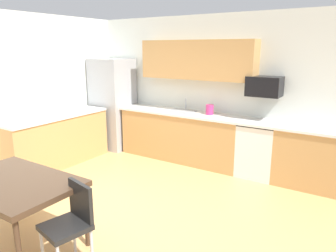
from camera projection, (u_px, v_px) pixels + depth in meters
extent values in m
plane|color=tan|center=(126.00, 218.00, 4.05)|extent=(12.00, 12.00, 0.00)
cube|color=silver|center=(216.00, 90.00, 5.89)|extent=(5.80, 0.10, 2.70)
cube|color=tan|center=(181.00, 136.00, 6.11)|extent=(2.41, 0.60, 0.90)
cube|color=tan|center=(314.00, 159.00, 4.86)|extent=(1.14, 0.60, 0.90)
cube|color=tan|center=(57.00, 141.00, 5.80)|extent=(0.60, 2.00, 0.90)
cube|color=silver|center=(207.00, 116.00, 5.71)|extent=(4.80, 0.64, 0.04)
cube|color=silver|center=(54.00, 116.00, 5.69)|extent=(0.64, 2.00, 0.04)
cube|color=tan|center=(197.00, 60.00, 5.74)|extent=(2.20, 0.34, 0.70)
cube|color=#9EA0A5|center=(113.00, 104.00, 6.78)|extent=(0.76, 0.70, 1.89)
cube|color=white|center=(258.00, 150.00, 5.32)|extent=(0.60, 0.60, 0.88)
cube|color=black|center=(260.00, 124.00, 5.21)|extent=(0.60, 0.60, 0.03)
cube|color=black|center=(264.00, 86.00, 5.15)|extent=(0.54, 0.36, 0.32)
cube|color=#A5A8AD|center=(181.00, 115.00, 6.00)|extent=(0.48, 0.40, 0.14)
cylinder|color=#B2B5BA|center=(186.00, 105.00, 6.11)|extent=(0.02, 0.02, 0.24)
cube|color=#422D1E|center=(13.00, 183.00, 3.33)|extent=(1.40, 0.90, 0.06)
cylinder|color=#422D1E|center=(16.00, 189.00, 4.08)|extent=(0.05, 0.05, 0.70)
cylinder|color=#422D1E|center=(86.00, 216.00, 3.40)|extent=(0.05, 0.05, 0.70)
cube|color=black|center=(65.00, 227.00, 3.01)|extent=(0.48, 0.48, 0.05)
cube|color=black|center=(81.00, 202.00, 3.09)|extent=(0.38, 0.12, 0.40)
cylinder|color=#B2B2B7|center=(42.00, 249.00, 3.07)|extent=(0.03, 0.03, 0.42)
cylinder|color=#B2B2B7|center=(74.00, 235.00, 3.30)|extent=(0.03, 0.03, 0.42)
cylinder|color=#B2B2B7|center=(92.00, 249.00, 3.07)|extent=(0.03, 0.03, 0.42)
cylinder|color=#CC3372|center=(210.00, 110.00, 5.71)|extent=(0.14, 0.14, 0.20)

